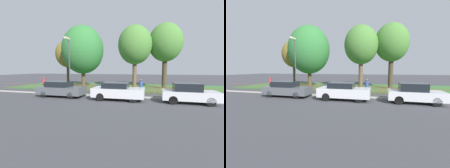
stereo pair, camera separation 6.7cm
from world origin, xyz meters
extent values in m
plane|color=#424247|center=(0.00, 0.00, 0.00)|extent=(120.00, 120.00, 0.00)
cube|color=#B2ADA3|center=(0.00, 0.10, 0.06)|extent=(31.94, 0.20, 0.12)
cube|color=#3D7033|center=(0.00, 7.68, 0.01)|extent=(31.94, 10.13, 0.01)
cube|color=brown|center=(0.00, 2.64, 0.24)|extent=(31.94, 0.03, 0.05)
cube|color=brown|center=(0.00, 2.64, 0.63)|extent=(31.94, 0.03, 0.05)
cube|color=brown|center=(-7.07, 2.62, 0.43)|extent=(0.06, 0.03, 0.87)
cube|color=brown|center=(-6.89, 2.62, 0.43)|extent=(0.06, 0.03, 0.87)
cube|color=brown|center=(-6.71, 2.62, 0.43)|extent=(0.06, 0.03, 0.87)
cube|color=brown|center=(-6.53, 2.62, 0.43)|extent=(0.06, 0.03, 0.87)
cube|color=brown|center=(-6.35, 2.62, 0.43)|extent=(0.06, 0.03, 0.87)
cube|color=brown|center=(-6.17, 2.62, 0.43)|extent=(0.06, 0.03, 0.87)
cube|color=brown|center=(-6.00, 2.62, 0.43)|extent=(0.06, 0.03, 0.87)
cube|color=brown|center=(-5.82, 2.62, 0.43)|extent=(0.06, 0.03, 0.87)
cube|color=brown|center=(-5.64, 2.62, 0.43)|extent=(0.06, 0.03, 0.87)
cube|color=brown|center=(-5.46, 2.62, 0.43)|extent=(0.06, 0.03, 0.87)
cube|color=brown|center=(-5.28, 2.62, 0.43)|extent=(0.06, 0.03, 0.87)
cube|color=brown|center=(-5.10, 2.62, 0.43)|extent=(0.06, 0.03, 0.87)
cube|color=brown|center=(-4.92, 2.62, 0.43)|extent=(0.06, 0.03, 0.87)
cube|color=brown|center=(-4.74, 2.62, 0.43)|extent=(0.06, 0.03, 0.87)
cube|color=brown|center=(-4.56, 2.62, 0.43)|extent=(0.06, 0.03, 0.87)
cube|color=brown|center=(-4.38, 2.62, 0.43)|extent=(0.06, 0.03, 0.87)
cube|color=brown|center=(-4.21, 2.62, 0.43)|extent=(0.06, 0.03, 0.87)
cube|color=brown|center=(-4.03, 2.62, 0.43)|extent=(0.06, 0.03, 0.87)
cube|color=brown|center=(-3.85, 2.62, 0.43)|extent=(0.06, 0.03, 0.87)
cube|color=brown|center=(-3.67, 2.62, 0.43)|extent=(0.06, 0.03, 0.87)
cube|color=brown|center=(-3.49, 2.62, 0.43)|extent=(0.06, 0.03, 0.87)
cube|color=brown|center=(-3.31, 2.62, 0.43)|extent=(0.06, 0.03, 0.87)
cube|color=brown|center=(-3.13, 2.62, 0.43)|extent=(0.06, 0.03, 0.87)
cube|color=brown|center=(-2.95, 2.62, 0.43)|extent=(0.06, 0.03, 0.87)
cube|color=brown|center=(-2.77, 2.62, 0.43)|extent=(0.06, 0.03, 0.87)
cube|color=brown|center=(-2.60, 2.62, 0.43)|extent=(0.06, 0.03, 0.87)
cube|color=brown|center=(-2.42, 2.62, 0.43)|extent=(0.06, 0.03, 0.87)
cube|color=brown|center=(-2.24, 2.62, 0.43)|extent=(0.06, 0.03, 0.87)
cube|color=brown|center=(-2.06, 2.62, 0.43)|extent=(0.06, 0.03, 0.87)
cube|color=brown|center=(-1.88, 2.62, 0.43)|extent=(0.06, 0.03, 0.87)
cube|color=brown|center=(-1.70, 2.62, 0.43)|extent=(0.06, 0.03, 0.87)
cube|color=brown|center=(-1.52, 2.62, 0.43)|extent=(0.06, 0.03, 0.87)
cube|color=brown|center=(-1.34, 2.62, 0.43)|extent=(0.06, 0.03, 0.87)
cube|color=brown|center=(-1.16, 2.62, 0.43)|extent=(0.06, 0.03, 0.87)
cube|color=brown|center=(-0.98, 2.62, 0.43)|extent=(0.06, 0.03, 0.87)
cube|color=brown|center=(-0.81, 2.62, 0.43)|extent=(0.06, 0.03, 0.87)
cube|color=brown|center=(-0.63, 2.62, 0.43)|extent=(0.06, 0.03, 0.87)
cube|color=brown|center=(-0.45, 2.62, 0.43)|extent=(0.06, 0.03, 0.87)
cube|color=brown|center=(-0.27, 2.62, 0.43)|extent=(0.06, 0.03, 0.87)
cube|color=brown|center=(-0.09, 2.62, 0.43)|extent=(0.06, 0.03, 0.87)
cube|color=brown|center=(0.09, 2.62, 0.43)|extent=(0.06, 0.03, 0.87)
cube|color=brown|center=(0.27, 2.62, 0.43)|extent=(0.06, 0.03, 0.87)
cube|color=brown|center=(0.45, 2.62, 0.43)|extent=(0.06, 0.03, 0.87)
cube|color=brown|center=(0.63, 2.62, 0.43)|extent=(0.06, 0.03, 0.87)
cube|color=brown|center=(0.81, 2.62, 0.43)|extent=(0.06, 0.03, 0.87)
cube|color=brown|center=(0.98, 2.62, 0.43)|extent=(0.06, 0.03, 0.87)
cube|color=brown|center=(1.16, 2.62, 0.43)|extent=(0.06, 0.03, 0.87)
cube|color=brown|center=(1.34, 2.62, 0.43)|extent=(0.06, 0.03, 0.87)
cube|color=brown|center=(1.52, 2.62, 0.43)|extent=(0.06, 0.03, 0.87)
cube|color=brown|center=(1.70, 2.62, 0.43)|extent=(0.06, 0.03, 0.87)
cube|color=brown|center=(1.88, 2.62, 0.43)|extent=(0.06, 0.03, 0.87)
cube|color=brown|center=(2.06, 2.62, 0.43)|extent=(0.06, 0.03, 0.87)
cube|color=brown|center=(2.24, 2.62, 0.43)|extent=(0.06, 0.03, 0.87)
cube|color=brown|center=(2.42, 2.62, 0.43)|extent=(0.06, 0.03, 0.87)
cube|color=brown|center=(2.60, 2.62, 0.43)|extent=(0.06, 0.03, 0.87)
cube|color=brown|center=(2.77, 2.62, 0.43)|extent=(0.06, 0.03, 0.87)
cube|color=brown|center=(2.95, 2.62, 0.43)|extent=(0.06, 0.03, 0.87)
cube|color=brown|center=(3.13, 2.62, 0.43)|extent=(0.06, 0.03, 0.87)
cube|color=brown|center=(3.31, 2.62, 0.43)|extent=(0.06, 0.03, 0.87)
cube|color=brown|center=(3.49, 2.62, 0.43)|extent=(0.06, 0.03, 0.87)
cube|color=brown|center=(3.67, 2.62, 0.43)|extent=(0.06, 0.03, 0.87)
cube|color=brown|center=(3.85, 2.62, 0.43)|extent=(0.06, 0.03, 0.87)
cube|color=brown|center=(4.03, 2.62, 0.43)|extent=(0.06, 0.03, 0.87)
cube|color=brown|center=(4.21, 2.62, 0.43)|extent=(0.06, 0.03, 0.87)
cube|color=brown|center=(4.38, 2.62, 0.43)|extent=(0.06, 0.03, 0.87)
cube|color=brown|center=(4.56, 2.62, 0.43)|extent=(0.06, 0.03, 0.87)
cube|color=brown|center=(4.74, 2.62, 0.43)|extent=(0.06, 0.03, 0.87)
cube|color=brown|center=(4.92, 2.62, 0.43)|extent=(0.06, 0.03, 0.87)
cube|color=brown|center=(5.10, 2.62, 0.43)|extent=(0.06, 0.03, 0.87)
cube|color=brown|center=(5.28, 2.62, 0.43)|extent=(0.06, 0.03, 0.87)
cube|color=brown|center=(5.46, 2.62, 0.43)|extent=(0.06, 0.03, 0.87)
cube|color=brown|center=(5.64, 2.62, 0.43)|extent=(0.06, 0.03, 0.87)
cube|color=brown|center=(5.82, 2.62, 0.43)|extent=(0.06, 0.03, 0.87)
cube|color=brown|center=(6.00, 2.62, 0.43)|extent=(0.06, 0.03, 0.87)
cube|color=brown|center=(6.17, 2.62, 0.43)|extent=(0.06, 0.03, 0.87)
cube|color=brown|center=(6.35, 2.62, 0.43)|extent=(0.06, 0.03, 0.87)
cube|color=brown|center=(6.53, 2.62, 0.43)|extent=(0.06, 0.03, 0.87)
cube|color=brown|center=(6.71, 2.62, 0.43)|extent=(0.06, 0.03, 0.87)
cube|color=brown|center=(6.89, 2.62, 0.43)|extent=(0.06, 0.03, 0.87)
cube|color=brown|center=(7.07, 2.62, 0.43)|extent=(0.06, 0.03, 0.87)
cube|color=#51565B|center=(-4.63, -1.09, 0.59)|extent=(4.36, 1.75, 0.69)
cube|color=black|center=(-4.85, -1.09, 1.18)|extent=(2.10, 1.56, 0.50)
cylinder|color=black|center=(-3.28, -0.31, 0.29)|extent=(0.58, 0.14, 0.58)
cylinder|color=black|center=(-3.29, -1.89, 0.29)|extent=(0.58, 0.14, 0.58)
cylinder|color=black|center=(-5.97, -0.29, 0.29)|extent=(0.58, 0.14, 0.58)
cylinder|color=black|center=(-5.98, -1.87, 0.29)|extent=(0.58, 0.14, 0.58)
cube|color=silver|center=(0.82, -1.26, 0.64)|extent=(4.27, 1.82, 0.73)
cube|color=black|center=(0.60, -1.26, 1.23)|extent=(2.05, 1.63, 0.45)
cylinder|color=black|center=(2.13, -0.43, 0.33)|extent=(0.65, 0.14, 0.65)
cylinder|color=black|center=(2.14, -2.09, 0.33)|extent=(0.65, 0.14, 0.65)
cylinder|color=black|center=(-0.51, -0.43, 0.33)|extent=(0.65, 0.14, 0.65)
cylinder|color=black|center=(-0.50, -2.10, 0.33)|extent=(0.65, 0.14, 0.65)
cube|color=silver|center=(6.25, -1.10, 0.60)|extent=(3.95, 1.88, 0.67)
cube|color=black|center=(6.05, -1.10, 1.23)|extent=(1.91, 1.65, 0.59)
cylinder|color=black|center=(7.48, -0.31, 0.31)|extent=(0.63, 0.16, 0.63)
cylinder|color=black|center=(7.44, -1.96, 0.31)|extent=(0.63, 0.16, 0.63)
cylinder|color=black|center=(5.06, -0.25, 0.31)|extent=(0.63, 0.16, 0.63)
cylinder|color=black|center=(5.02, -1.89, 0.31)|extent=(0.63, 0.16, 0.63)
cylinder|color=black|center=(-0.71, 1.30, 0.30)|extent=(0.60, 0.13, 0.59)
cylinder|color=black|center=(-2.00, 1.24, 0.30)|extent=(0.60, 0.13, 0.59)
ellipsoid|color=#2D3851|center=(-1.35, 1.27, 0.63)|extent=(1.72, 0.73, 0.80)
ellipsoid|color=#2D3851|center=(-0.95, 1.29, 0.85)|extent=(0.43, 0.82, 0.37)
cylinder|color=#473828|center=(-8.86, 7.37, 1.88)|extent=(0.43, 0.43, 3.75)
ellipsoid|color=olive|center=(-8.86, 7.37, 4.87)|extent=(3.53, 3.53, 4.06)
cylinder|color=brown|center=(-5.41, 5.39, 1.69)|extent=(0.51, 0.51, 3.38)
ellipsoid|color=#337A38|center=(-5.41, 5.39, 5.12)|extent=(5.50, 5.50, 6.33)
cylinder|color=brown|center=(1.39, 6.34, 2.15)|extent=(0.53, 0.53, 4.30)
ellipsoid|color=#4C8438|center=(1.39, 6.34, 5.67)|extent=(4.31, 4.31, 4.96)
cylinder|color=#473828|center=(5.20, 7.53, 2.32)|extent=(0.61, 0.61, 4.64)
ellipsoid|color=#4C8438|center=(5.20, 7.53, 6.00)|extent=(4.30, 4.30, 4.94)
cylinder|color=#2D3351|center=(-8.65, 1.71, 0.41)|extent=(0.15, 0.15, 0.81)
cylinder|color=#2D3351|center=(-8.87, 1.80, 0.41)|extent=(0.15, 0.15, 0.81)
cylinder|color=#B73338|center=(-8.76, 1.75, 1.13)|extent=(0.44, 0.44, 0.64)
sphere|color=brown|center=(-8.76, 1.75, 1.56)|extent=(0.22, 0.22, 0.22)
cylinder|color=slate|center=(2.65, 0.79, 0.40)|extent=(0.15, 0.15, 0.81)
cylinder|color=slate|center=(2.42, 0.76, 0.40)|extent=(0.15, 0.15, 0.81)
cylinder|color=#334C93|center=(2.53, 0.78, 1.13)|extent=(0.38, 0.38, 0.64)
sphere|color=brown|center=(2.53, 0.78, 1.55)|extent=(0.22, 0.22, 0.22)
cylinder|color=#47474C|center=(-4.79, 0.71, 2.77)|extent=(0.11, 0.11, 5.54)
cube|color=beige|center=(-4.79, 0.36, 5.64)|extent=(0.20, 0.76, 0.18)
camera|label=1|loc=(3.31, -13.34, 2.57)|focal=24.00mm
camera|label=2|loc=(3.38, -13.33, 2.57)|focal=24.00mm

